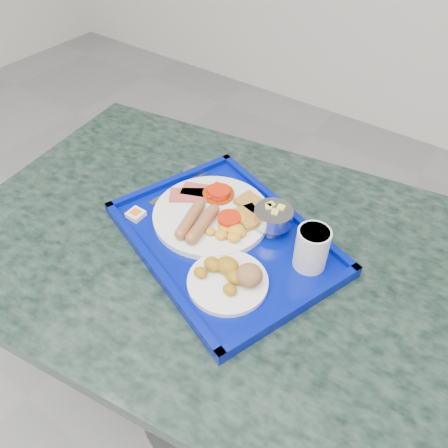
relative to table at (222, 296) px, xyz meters
The scene contains 9 objects.
table is the anchor object (origin of this frame).
tray 0.20m from the table, 65.73° to the left, with size 0.56×0.49×0.03m.
main_plate 0.23m from the table, 140.25° to the left, with size 0.27×0.27×0.04m.
bread_plate 0.26m from the table, 45.24° to the right, with size 0.16×0.16×0.05m.
fruit_bowl 0.27m from the table, 50.54° to the left, with size 0.08×0.08×0.06m.
juice_cup 0.32m from the table, 13.87° to the left, with size 0.07×0.07×0.09m.
spoon 0.32m from the table, 149.67° to the left, with size 0.05×0.18×0.01m.
knife 0.29m from the table, 158.08° to the left, with size 0.01×0.18×0.00m, color #B2B2B4.
jam_packet 0.30m from the table, 163.13° to the right, with size 0.04×0.04×0.01m.
Camera 1 is at (0.26, 0.54, 1.44)m, focal length 35.00 mm.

